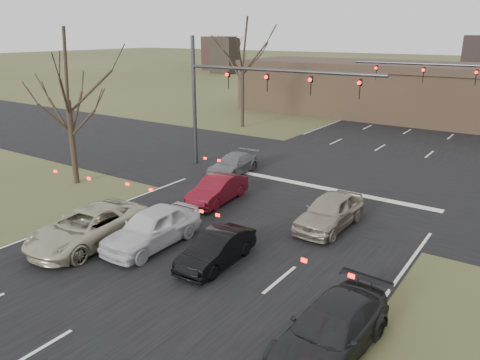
% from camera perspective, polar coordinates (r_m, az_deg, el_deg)
% --- Properties ---
extents(ground, '(360.00, 360.00, 0.00)m').
position_cam_1_polar(ground, '(16.42, -11.55, -12.74)').
color(ground, '#3F4323').
rests_on(ground, ground).
extents(road_main, '(14.00, 300.00, 0.02)m').
position_cam_1_polar(road_main, '(70.87, 26.06, 9.24)').
color(road_main, black).
rests_on(road_main, ground).
extents(road_cross, '(200.00, 14.00, 0.02)m').
position_cam_1_polar(road_cross, '(27.98, 10.88, 0.28)').
color(road_cross, black).
rests_on(road_cross, ground).
extents(building, '(42.40, 10.40, 5.30)m').
position_cam_1_polar(building, '(48.68, 24.54, 9.54)').
color(building, brown).
rests_on(building, ground).
extents(mast_arm_near, '(12.12, 0.24, 8.00)m').
position_cam_1_polar(mast_arm_near, '(27.71, -0.35, 11.14)').
color(mast_arm_near, '#383A3D').
rests_on(mast_arm_near, ground).
extents(tree_left_near, '(5.10, 5.10, 8.50)m').
position_cam_1_polar(tree_left_near, '(27.01, -20.69, 13.06)').
color(tree_left_near, black).
rests_on(tree_left_near, ground).
extents(tree_left_far, '(5.70, 5.70, 9.50)m').
position_cam_1_polar(tree_left_far, '(41.83, 0.30, 16.45)').
color(tree_left_far, black).
rests_on(tree_left_far, ground).
extents(car_silver_suv, '(2.80, 5.43, 1.46)m').
position_cam_1_polar(car_silver_suv, '(19.79, -18.02, -5.47)').
color(car_silver_suv, '#BDB799').
rests_on(car_silver_suv, ground).
extents(car_white_sedan, '(1.90, 4.57, 1.55)m').
position_cam_1_polar(car_white_sedan, '(18.99, -10.68, -5.72)').
color(car_white_sedan, silver).
rests_on(car_white_sedan, ground).
extents(car_black_hatch, '(1.47, 3.76, 1.22)m').
position_cam_1_polar(car_black_hatch, '(17.33, -2.90, -8.38)').
color(car_black_hatch, black).
rests_on(car_black_hatch, ground).
extents(car_charcoal_sedan, '(2.17, 4.75, 1.35)m').
position_cam_1_polar(car_charcoal_sedan, '(13.22, 11.00, -17.47)').
color(car_charcoal_sedan, black).
rests_on(car_charcoal_sedan, ground).
extents(car_grey_ahead, '(1.91, 4.20, 1.19)m').
position_cam_1_polar(car_grey_ahead, '(28.16, -0.86, 1.95)').
color(car_grey_ahead, slate).
rests_on(car_grey_ahead, ground).
extents(car_red_ahead, '(1.75, 4.12, 1.32)m').
position_cam_1_polar(car_red_ahead, '(23.45, -2.78, -1.16)').
color(car_red_ahead, '#5A0C18').
rests_on(car_red_ahead, ground).
extents(car_silver_ahead, '(1.85, 4.43, 1.50)m').
position_cam_1_polar(car_silver_ahead, '(20.74, 10.89, -3.77)').
color(car_silver_ahead, gray).
rests_on(car_silver_ahead, ground).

